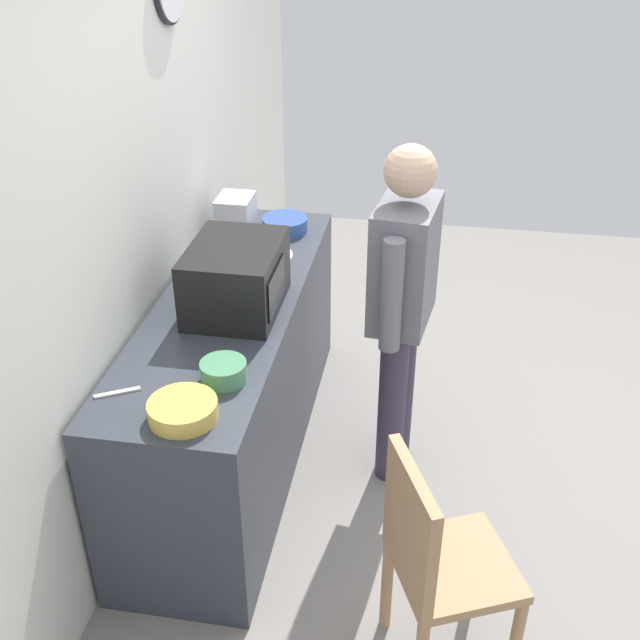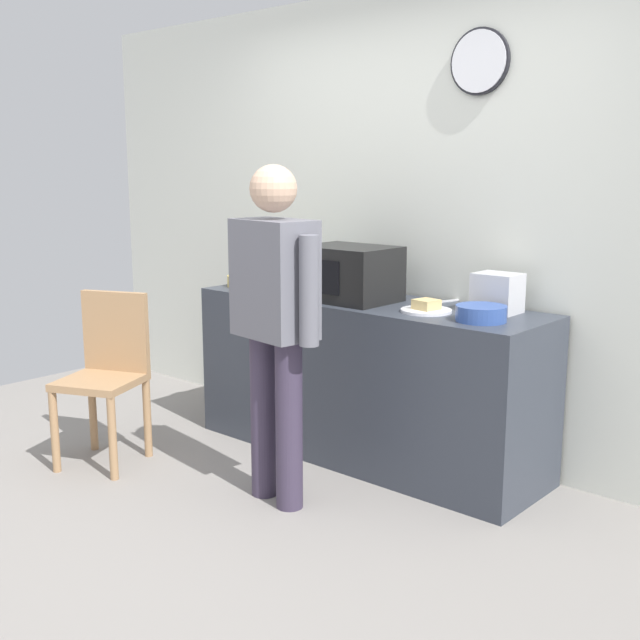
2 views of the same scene
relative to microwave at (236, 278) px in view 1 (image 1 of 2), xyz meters
The scene contains 13 objects.
ground_plane 1.57m from the microwave, 83.29° to the right, with size 6.00×6.00×0.00m, color gray.
back_wall 0.53m from the microwave, 72.69° to the left, with size 5.40×0.13×2.60m.
kitchen_counter 0.61m from the microwave, 38.00° to the left, with size 2.07×0.62×0.90m, color #333842.
microwave is the anchor object (origin of this frame).
sandwich_plate 0.54m from the microwave, ahead, with size 0.26×0.26×0.07m.
salad_bowl 0.80m from the microwave, behind, with size 0.25×0.25×0.07m, color gold.
cereal_bowl 0.85m from the microwave, ahead, with size 0.24×0.24×0.08m, color #33519E.
mixing_bowl 0.56m from the microwave, behind, with size 0.18×0.18×0.08m, color #4C8E60.
toaster 0.82m from the microwave, 15.17° to the left, with size 0.22×0.18×0.20m, color silver.
fork_utensil 0.76m from the microwave, 158.25° to the left, with size 0.17×0.02×0.01m, color silver.
spoon_utensil 0.57m from the microwave, 37.52° to the left, with size 0.17×0.02×0.01m, color silver.
person_standing 0.74m from the microwave, 79.16° to the right, with size 0.59×0.29×1.63m.
wooden_chair 1.43m from the microwave, 135.67° to the right, with size 0.53×0.53×0.94m.
Camera 1 is at (-2.96, 0.31, 2.58)m, focal length 42.81 mm.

